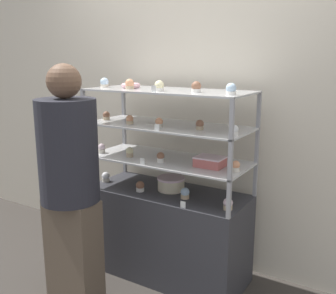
{
  "coord_description": "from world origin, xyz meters",
  "views": [
    {
      "loc": [
        1.42,
        -2.32,
        1.62
      ],
      "look_at": [
        0.0,
        0.0,
        0.99
      ],
      "focal_mm": 42.0,
      "sensor_mm": 36.0,
      "label": 1
    }
  ],
  "objects": [
    {
      "name": "display_riser_middle",
      "position": [
        0.0,
        0.0,
        1.14
      ],
      "size": [
        1.17,
        0.49,
        0.25
      ],
      "color": "#99999E",
      "rests_on": "display_riser_lower"
    },
    {
      "name": "cupcake_1",
      "position": [
        -0.17,
        -0.11,
        0.7
      ],
      "size": [
        0.06,
        0.06,
        0.08
      ],
      "color": "white",
      "rests_on": "display_base"
    },
    {
      "name": "cupcake_7",
      "position": [
        0.54,
        -0.05,
        0.94
      ],
      "size": [
        0.05,
        0.05,
        0.07
      ],
      "color": "beige",
      "rests_on": "display_riser_lower"
    },
    {
      "name": "display_riser_upper",
      "position": [
        0.0,
        0.0,
        1.38
      ],
      "size": [
        1.17,
        0.49,
        0.25
      ],
      "color": "#99999E",
      "rests_on": "display_riser_middle"
    },
    {
      "name": "cupcake_13",
      "position": [
        -0.53,
        -0.05,
        1.43
      ],
      "size": [
        0.06,
        0.06,
        0.07
      ],
      "color": "beige",
      "rests_on": "display_riser_upper"
    },
    {
      "name": "cupcake_6",
      "position": [
        0.01,
        -0.11,
        0.94
      ],
      "size": [
        0.05,
        0.05,
        0.07
      ],
      "color": "white",
      "rests_on": "display_riser_lower"
    },
    {
      "name": "display_riser_lower",
      "position": [
        0.0,
        0.0,
        0.89
      ],
      "size": [
        1.17,
        0.49,
        0.25
      ],
      "color": "#99999E",
      "rests_on": "display_base"
    },
    {
      "name": "cupcake_14",
      "position": [
        -0.27,
        -0.08,
        1.43
      ],
      "size": [
        0.06,
        0.06,
        0.07
      ],
      "color": "#CCB28C",
      "rests_on": "display_riser_upper"
    },
    {
      "name": "cupcake_12",
      "position": [
        0.54,
        -0.11,
        1.18
      ],
      "size": [
        0.05,
        0.05,
        0.06
      ],
      "color": "white",
      "rests_on": "display_riser_middle"
    },
    {
      "name": "cupcake_4",
      "position": [
        -0.52,
        -0.11,
        0.94
      ],
      "size": [
        0.05,
        0.05,
        0.07
      ],
      "color": "beige",
      "rests_on": "display_riser_lower"
    },
    {
      "name": "price_tag_0",
      "position": [
        0.25,
        -0.23,
        0.69
      ],
      "size": [
        0.04,
        0.0,
        0.04
      ],
      "color": "white",
      "rests_on": "display_base"
    },
    {
      "name": "display_base",
      "position": [
        0.0,
        0.0,
        0.33
      ],
      "size": [
        1.17,
        0.49,
        0.66
      ],
      "color": "#333338",
      "rests_on": "ground_plane"
    },
    {
      "name": "cupcake_8",
      "position": [
        -0.52,
        -0.05,
        1.18
      ],
      "size": [
        0.05,
        0.05,
        0.06
      ],
      "color": "#CCB28C",
      "rests_on": "display_riser_middle"
    },
    {
      "name": "cupcake_17",
      "position": [
        0.51,
        -0.12,
        1.43
      ],
      "size": [
        0.06,
        0.06,
        0.07
      ],
      "color": "white",
      "rests_on": "display_riser_upper"
    },
    {
      "name": "cupcake_10",
      "position": [
        -0.01,
        -0.1,
        1.18
      ],
      "size": [
        0.05,
        0.05,
        0.06
      ],
      "color": "beige",
      "rests_on": "display_riser_middle"
    },
    {
      "name": "cupcake_15",
      "position": [
        0.01,
        -0.12,
        1.43
      ],
      "size": [
        0.06,
        0.06,
        0.07
      ],
      "color": "white",
      "rests_on": "display_riser_upper"
    },
    {
      "name": "customer_figure",
      "position": [
        -0.33,
        -0.65,
        0.85
      ],
      "size": [
        0.37,
        0.37,
        1.58
      ],
      "color": "brown",
      "rests_on": "ground_plane"
    },
    {
      "name": "cupcake_2",
      "position": [
        0.18,
        -0.07,
        0.7
      ],
      "size": [
        0.06,
        0.06,
        0.08
      ],
      "color": "#CCB28C",
      "rests_on": "display_base"
    },
    {
      "name": "sheet_cake_frosted",
      "position": [
        0.35,
        -0.03,
        0.94
      ],
      "size": [
        0.19,
        0.15,
        0.07
      ],
      "color": "#C66660",
      "rests_on": "display_riser_lower"
    },
    {
      "name": "cupcake_3",
      "position": [
        0.51,
        -0.1,
        0.7
      ],
      "size": [
        0.06,
        0.06,
        0.08
      ],
      "color": "#CCB28C",
      "rests_on": "display_base"
    },
    {
      "name": "price_tag_1",
      "position": [
        -0.07,
        -0.23,
        0.93
      ],
      "size": [
        0.04,
        0.0,
        0.04
      ],
      "color": "white",
      "rests_on": "display_riser_lower"
    },
    {
      "name": "cupcake_9",
      "position": [
        -0.25,
        -0.11,
        1.18
      ],
      "size": [
        0.05,
        0.05,
        0.06
      ],
      "color": "#CCB28C",
      "rests_on": "display_riser_middle"
    },
    {
      "name": "price_tag_3",
      "position": [
        0.03,
        -0.23,
        1.42
      ],
      "size": [
        0.04,
        0.0,
        0.04
      ],
      "color": "white",
      "rests_on": "display_riser_upper"
    },
    {
      "name": "back_wall",
      "position": [
        0.0,
        0.39,
        1.3
      ],
      "size": [
        8.0,
        0.05,
        2.6
      ],
      "color": "beige",
      "rests_on": "ground_plane"
    },
    {
      "name": "ground_plane",
      "position": [
        0.0,
        0.0,
        0.0
      ],
      "size": [
        20.0,
        20.0,
        0.0
      ],
      "primitive_type": "plane",
      "color": "#38332D"
    },
    {
      "name": "cupcake_16",
      "position": [
        0.26,
        -0.07,
        1.43
      ],
      "size": [
        0.06,
        0.06,
        0.07
      ],
      "color": "white",
      "rests_on": "display_riser_upper"
    },
    {
      "name": "price_tag_2",
      "position": [
        0.06,
        -0.23,
        1.18
      ],
      "size": [
        0.04,
        0.0,
        0.04
      ],
      "color": "white",
      "rests_on": "display_riser_middle"
    },
    {
      "name": "cupcake_5",
      "position": [
        -0.27,
        -0.1,
        0.94
      ],
      "size": [
        0.05,
        0.05,
        0.07
      ],
      "color": "#CCB28C",
      "rests_on": "display_riser_lower"
    },
    {
      "name": "layer_cake_centerpiece",
      "position": [
        0.01,
        0.03,
        0.71
      ],
      "size": [
        0.2,
        0.2,
        0.1
      ],
      "color": "beige",
      "rests_on": "display_base"
    },
    {
      "name": "cupcake_0",
      "position": [
        -0.54,
        -0.06,
        0.7
      ],
      "size": [
        0.06,
        0.06,
        0.08
      ],
      "color": "beige",
      "rests_on": "display_base"
    },
    {
      "name": "cupcake_11",
      "position": [
        0.27,
        -0.04,
        1.18
      ],
      "size": [
        0.05,
        0.05,
        0.06
      ],
      "color": "#CCB28C",
      "rests_on": "display_riser_middle"
    },
    {
      "name": "donut_glazed",
      "position": [
        -0.33,
        0.01,
        1.42
      ],
      "size": [
        0.14,
        0.14,
        0.03
      ],
      "color": "#EFB2BC",
      "rests_on": "display_riser_upper"
    }
  ]
}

